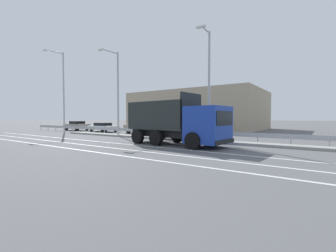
{
  "coord_description": "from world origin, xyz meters",
  "views": [
    {
      "loc": [
        11.44,
        -13.89,
        1.9
      ],
      "look_at": [
        1.28,
        0.69,
        1.25
      ],
      "focal_mm": 24.0,
      "sensor_mm": 36.0,
      "label": 1
    }
  ],
  "objects_px": {
    "parked_car_2": "(142,127)",
    "parked_car_3": "(182,130)",
    "dump_truck": "(188,126)",
    "street_lamp_2": "(208,81)",
    "parked_car_1": "(103,127)",
    "street_lamp_1": "(117,90)",
    "street_lamp_0": "(62,89)",
    "median_road_sign": "(161,123)",
    "parked_car_0": "(77,126)"
  },
  "relations": [
    {
      "from": "parked_car_2",
      "to": "parked_car_3",
      "type": "xyz_separation_m",
      "value": [
        6.08,
        -0.72,
        -0.12
      ]
    },
    {
      "from": "dump_truck",
      "to": "street_lamp_2",
      "type": "distance_m",
      "value": 4.31
    },
    {
      "from": "parked_car_1",
      "to": "parked_car_2",
      "type": "relative_size",
      "value": 1.04
    },
    {
      "from": "street_lamp_2",
      "to": "parked_car_2",
      "type": "xyz_separation_m",
      "value": [
        -10.54,
        4.27,
        -3.88
      ]
    },
    {
      "from": "street_lamp_1",
      "to": "street_lamp_2",
      "type": "relative_size",
      "value": 1.0
    },
    {
      "from": "dump_truck",
      "to": "street_lamp_0",
      "type": "distance_m",
      "value": 20.25
    },
    {
      "from": "median_road_sign",
      "to": "street_lamp_1",
      "type": "height_order",
      "value": "street_lamp_1"
    },
    {
      "from": "median_road_sign",
      "to": "street_lamp_0",
      "type": "distance_m",
      "value": 15.92
    },
    {
      "from": "median_road_sign",
      "to": "parked_car_0",
      "type": "height_order",
      "value": "median_road_sign"
    },
    {
      "from": "parked_car_0",
      "to": "parked_car_2",
      "type": "bearing_deg",
      "value": -90.63
    },
    {
      "from": "dump_truck",
      "to": "street_lamp_1",
      "type": "bearing_deg",
      "value": -100.19
    },
    {
      "from": "parked_car_2",
      "to": "median_road_sign",
      "type": "bearing_deg",
      "value": 58.02
    },
    {
      "from": "street_lamp_2",
      "to": "street_lamp_0",
      "type": "bearing_deg",
      "value": -179.53
    },
    {
      "from": "parked_car_2",
      "to": "street_lamp_2",
      "type": "bearing_deg",
      "value": 70.78
    },
    {
      "from": "street_lamp_0",
      "to": "street_lamp_1",
      "type": "distance_m",
      "value": 9.97
    },
    {
      "from": "parked_car_2",
      "to": "parked_car_3",
      "type": "relative_size",
      "value": 0.98
    },
    {
      "from": "dump_truck",
      "to": "parked_car_3",
      "type": "distance_m",
      "value": 7.57
    },
    {
      "from": "parked_car_3",
      "to": "parked_car_2",
      "type": "bearing_deg",
      "value": 82.44
    },
    {
      "from": "median_road_sign",
      "to": "street_lamp_2",
      "type": "relative_size",
      "value": 0.31
    },
    {
      "from": "street_lamp_1",
      "to": "parked_car_1",
      "type": "xyz_separation_m",
      "value": [
        -7.34,
        4.23,
        -4.09
      ]
    },
    {
      "from": "parked_car_0",
      "to": "parked_car_2",
      "type": "height_order",
      "value": "parked_car_2"
    },
    {
      "from": "street_lamp_0",
      "to": "parked_car_3",
      "type": "height_order",
      "value": "street_lamp_0"
    },
    {
      "from": "dump_truck",
      "to": "street_lamp_1",
      "type": "xyz_separation_m",
      "value": [
        -9.7,
        2.55,
        3.41
      ]
    },
    {
      "from": "street_lamp_2",
      "to": "parked_car_0",
      "type": "xyz_separation_m",
      "value": [
        -23.09,
        3.85,
        -3.95
      ]
    },
    {
      "from": "median_road_sign",
      "to": "street_lamp_1",
      "type": "xyz_separation_m",
      "value": [
        -5.42,
        -0.26,
        3.33
      ]
    },
    {
      "from": "dump_truck",
      "to": "street_lamp_2",
      "type": "height_order",
      "value": "street_lamp_2"
    },
    {
      "from": "street_lamp_2",
      "to": "parked_car_3",
      "type": "xyz_separation_m",
      "value": [
        -4.46,
        3.54,
        -4.0
      ]
    },
    {
      "from": "median_road_sign",
      "to": "parked_car_2",
      "type": "xyz_separation_m",
      "value": [
        -6.01,
        4.18,
        -0.62
      ]
    },
    {
      "from": "street_lamp_0",
      "to": "parked_car_2",
      "type": "xyz_separation_m",
      "value": [
        9.35,
        4.43,
        -4.78
      ]
    },
    {
      "from": "parked_car_1",
      "to": "parked_car_2",
      "type": "bearing_deg",
      "value": 94.19
    },
    {
      "from": "dump_truck",
      "to": "median_road_sign",
      "type": "relative_size",
      "value": 2.95
    },
    {
      "from": "street_lamp_0",
      "to": "dump_truck",
      "type": "bearing_deg",
      "value": -7.41
    },
    {
      "from": "median_road_sign",
      "to": "street_lamp_1",
      "type": "relative_size",
      "value": 0.3
    },
    {
      "from": "dump_truck",
      "to": "street_lamp_1",
      "type": "distance_m",
      "value": 10.59
    },
    {
      "from": "street_lamp_0",
      "to": "parked_car_3",
      "type": "xyz_separation_m",
      "value": [
        15.43,
        3.7,
        -4.9
      ]
    },
    {
      "from": "parked_car_1",
      "to": "parked_car_3",
      "type": "xyz_separation_m",
      "value": [
        12.83,
        -0.52,
        0.03
      ]
    },
    {
      "from": "dump_truck",
      "to": "parked_car_2",
      "type": "height_order",
      "value": "dump_truck"
    },
    {
      "from": "parked_car_2",
      "to": "dump_truck",
      "type": "bearing_deg",
      "value": 58.65
    },
    {
      "from": "street_lamp_0",
      "to": "street_lamp_1",
      "type": "xyz_separation_m",
      "value": [
        9.94,
        -0.01,
        -0.84
      ]
    },
    {
      "from": "street_lamp_2",
      "to": "parked_car_2",
      "type": "relative_size",
      "value": 1.84
    },
    {
      "from": "street_lamp_2",
      "to": "parked_car_1",
      "type": "distance_m",
      "value": 18.21
    },
    {
      "from": "street_lamp_1",
      "to": "median_road_sign",
      "type": "bearing_deg",
      "value": 2.73
    },
    {
      "from": "parked_car_3",
      "to": "median_road_sign",
      "type": "bearing_deg",
      "value": 178.07
    },
    {
      "from": "median_road_sign",
      "to": "street_lamp_0",
      "type": "relative_size",
      "value": 0.26
    },
    {
      "from": "dump_truck",
      "to": "street_lamp_0",
      "type": "relative_size",
      "value": 0.76
    },
    {
      "from": "median_road_sign",
      "to": "parked_car_2",
      "type": "bearing_deg",
      "value": 145.21
    },
    {
      "from": "street_lamp_0",
      "to": "parked_car_1",
      "type": "distance_m",
      "value": 6.99
    },
    {
      "from": "street_lamp_1",
      "to": "dump_truck",
      "type": "bearing_deg",
      "value": -14.71
    },
    {
      "from": "median_road_sign",
      "to": "parked_car_0",
      "type": "bearing_deg",
      "value": 168.56
    },
    {
      "from": "dump_truck",
      "to": "street_lamp_2",
      "type": "bearing_deg",
      "value": 179.19
    }
  ]
}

